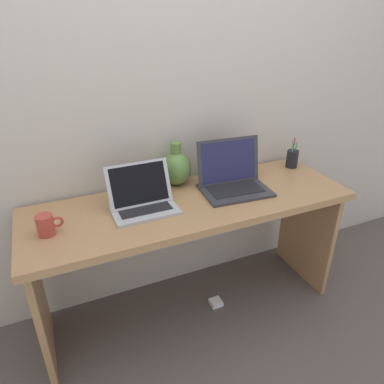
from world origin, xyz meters
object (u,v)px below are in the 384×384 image
laptop_right (232,177)px  green_vase (176,168)px  laptop_left (142,198)px  coffee_mug (46,225)px  power_brick (216,302)px  pen_cup (292,158)px

laptop_right → green_vase: size_ratio=1.55×
laptop_left → coffee_mug: (-0.45, -0.06, -0.01)m
laptop_left → power_brick: (0.40, -0.07, -0.78)m
laptop_right → pen_cup: laptop_right is taller
coffee_mug → power_brick: 1.14m
pen_cup → green_vase: bearing=175.4°
green_vase → pen_cup: bearing=-4.6°
laptop_left → pen_cup: size_ratio=1.71×
coffee_mug → pen_cup: bearing=7.4°
laptop_left → green_vase: bearing=36.6°
green_vase → power_brick: 0.87m
pen_cup → laptop_right: bearing=-167.1°
green_vase → coffee_mug: 0.75m
laptop_left → green_vase: (0.26, 0.19, 0.04)m
coffee_mug → pen_cup: 1.46m
laptop_left → laptop_right: size_ratio=0.84×
pen_cup → power_brick: size_ratio=2.64×
green_vase → pen_cup: size_ratio=1.32×
laptop_right → coffee_mug: 0.96m
laptop_left → green_vase: 0.32m
pen_cup → laptop_left: bearing=-172.6°
laptop_right → pen_cup: bearing=12.9°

